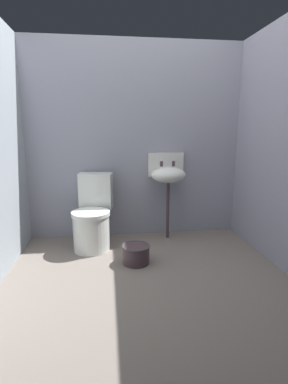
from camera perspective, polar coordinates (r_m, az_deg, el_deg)
ground_plane at (r=2.66m, az=0.78°, el=-17.07°), size 2.87×2.62×0.08m
wall_back at (r=3.48m, az=-1.83°, el=9.78°), size 2.87×0.10×2.23m
toilet_near_wall at (r=3.21m, az=-9.94°, el=-5.04°), size 0.47×0.64×0.78m
sink at (r=3.36m, az=4.67°, el=3.47°), size 0.42×0.35×0.99m
bucket at (r=2.86m, az=-1.58°, el=-11.89°), size 0.27×0.27×0.18m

